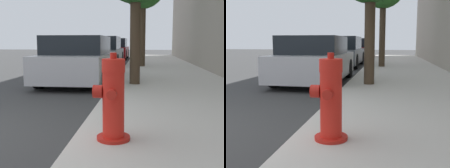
{
  "view_description": "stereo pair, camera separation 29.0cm",
  "coord_description": "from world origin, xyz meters",
  "views": [
    {
      "loc": [
        2.38,
        -2.71,
        1.14
      ],
      "look_at": [
        1.95,
        1.3,
        0.53
      ],
      "focal_mm": 45.0,
      "sensor_mm": 36.0,
      "label": 1
    },
    {
      "loc": [
        2.66,
        -2.67,
        1.14
      ],
      "look_at": [
        1.95,
        1.3,
        0.53
      ],
      "focal_mm": 45.0,
      "sensor_mm": 36.0,
      "label": 2
    }
  ],
  "objects": [
    {
      "name": "sidewalk_slab",
      "position": [
        3.18,
        0.0,
        0.06
      ],
      "size": [
        3.06,
        40.0,
        0.13
      ],
      "color": "beige",
      "rests_on": "ground_plane"
    },
    {
      "name": "fire_hydrant",
      "position": [
        2.08,
        0.1,
        0.54
      ],
      "size": [
        0.38,
        0.39,
        0.91
      ],
      "color": "red",
      "rests_on": "sidewalk_slab"
    },
    {
      "name": "parked_car_near",
      "position": [
        0.61,
        5.08,
        0.63
      ],
      "size": [
        1.73,
        3.82,
        1.3
      ],
      "color": "#B7B7BC",
      "rests_on": "ground_plane"
    },
    {
      "name": "parked_car_mid",
      "position": [
        0.52,
        10.53,
        0.67
      ],
      "size": [
        1.69,
        4.53,
        1.4
      ],
      "color": "#4C5156",
      "rests_on": "ground_plane"
    },
    {
      "name": "parked_car_far",
      "position": [
        0.48,
        16.11,
        0.67
      ],
      "size": [
        1.85,
        4.23,
        1.38
      ],
      "color": "maroon",
      "rests_on": "ground_plane"
    }
  ]
}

